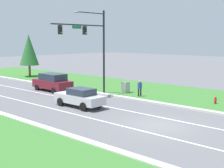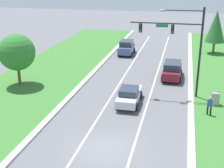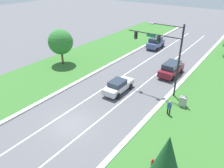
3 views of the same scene
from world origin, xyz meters
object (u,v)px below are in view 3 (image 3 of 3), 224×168
at_px(traffic_signal_mast, 165,49).
at_px(utility_cabinet, 183,102).
at_px(burgundy_suv, 171,69).
at_px(pedestrian, 169,107).
at_px(silver_sedan, 118,86).
at_px(fire_hydrant, 153,162).
at_px(oak_near_left_tree, 61,42).
at_px(slate_blue_suv, 156,43).

distance_m(traffic_signal_mast, utility_cabinet, 6.19).
relative_size(burgundy_suv, pedestrian, 2.92).
height_order(traffic_signal_mast, burgundy_suv, traffic_signal_mast).
height_order(silver_sedan, utility_cabinet, silver_sedan).
bearing_deg(pedestrian, fire_hydrant, 121.34).
bearing_deg(burgundy_suv, oak_near_left_tree, -158.02).
bearing_deg(silver_sedan, pedestrian, -8.48).
height_order(burgundy_suv, fire_hydrant, burgundy_suv).
distance_m(slate_blue_suv, oak_near_left_tree, 18.04).
bearing_deg(fire_hydrant, utility_cabinet, 95.98).
height_order(silver_sedan, oak_near_left_tree, oak_near_left_tree).
bearing_deg(utility_cabinet, fire_hydrant, -84.02).
bearing_deg(pedestrian, oak_near_left_tree, 8.60).
distance_m(slate_blue_suv, utility_cabinet, 20.02).
distance_m(silver_sedan, utility_cabinet, 7.69).
distance_m(traffic_signal_mast, silver_sedan, 6.97).
distance_m(utility_cabinet, pedestrian, 2.46).
distance_m(slate_blue_suv, fire_hydrant, 28.65).
xyz_separation_m(silver_sedan, burgundy_suv, (3.39, 8.31, 0.16)).
distance_m(burgundy_suv, fire_hydrant, 17.06).
bearing_deg(silver_sedan, burgundy_suv, 67.21).
bearing_deg(silver_sedan, fire_hydrant, -43.52).
bearing_deg(traffic_signal_mast, fire_hydrant, -68.20).
distance_m(silver_sedan, slate_blue_suv, 18.34).
height_order(burgundy_suv, pedestrian, burgundy_suv).
relative_size(pedestrian, fire_hydrant, 2.41).
bearing_deg(burgundy_suv, pedestrian, -68.38).
relative_size(traffic_signal_mast, oak_near_left_tree, 1.55).
distance_m(traffic_signal_mast, fire_hydrant, 12.85).
xyz_separation_m(burgundy_suv, oak_near_left_tree, (-15.57, -6.02, 2.59)).
bearing_deg(slate_blue_suv, burgundy_suv, -55.99).
bearing_deg(silver_sedan, traffic_signal_mast, 34.73).
relative_size(silver_sedan, fire_hydrant, 6.61).
relative_size(traffic_signal_mast, silver_sedan, 1.83).
xyz_separation_m(traffic_signal_mast, pedestrian, (2.74, -3.92, -4.61)).
height_order(slate_blue_suv, fire_hydrant, slate_blue_suv).
height_order(slate_blue_suv, oak_near_left_tree, oak_near_left_tree).
distance_m(traffic_signal_mast, slate_blue_suv, 17.52).
xyz_separation_m(traffic_signal_mast, oak_near_left_tree, (-16.35, -0.67, -1.98)).
bearing_deg(traffic_signal_mast, pedestrian, -55.05).
height_order(traffic_signal_mast, oak_near_left_tree, traffic_signal_mast).
bearing_deg(slate_blue_suv, traffic_signal_mast, -64.54).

